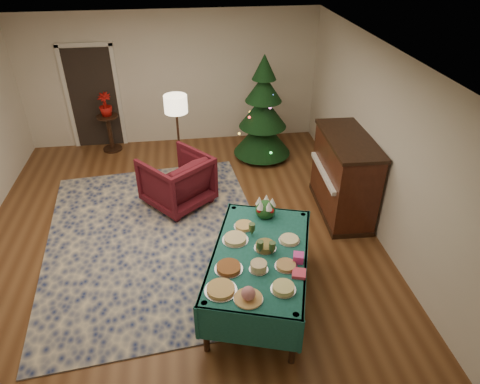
{
  "coord_description": "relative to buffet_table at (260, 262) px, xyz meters",
  "views": [
    {
      "loc": [
        0.22,
        -5.19,
        4.11
      ],
      "look_at": [
        0.89,
        -0.31,
        0.96
      ],
      "focal_mm": 32.0,
      "sensor_mm": 36.0,
      "label": 1
    }
  ],
  "objects": [
    {
      "name": "room_shell",
      "position": [
        -0.99,
        1.36,
        0.74
      ],
      "size": [
        7.0,
        7.0,
        7.0
      ],
      "color": "#593319",
      "rests_on": "ground"
    },
    {
      "name": "doorway",
      "position": [
        -2.59,
        4.85,
        0.49
      ],
      "size": [
        1.08,
        0.04,
        2.16
      ],
      "color": "black",
      "rests_on": "ground"
    },
    {
      "name": "rug",
      "position": [
        -1.35,
        1.42,
        -0.6
      ],
      "size": [
        3.6,
        4.49,
        0.02
      ],
      "primitive_type": "cube",
      "rotation": [
        0.0,
        0.0,
        0.1
      ],
      "color": "#14204C",
      "rests_on": "ground"
    },
    {
      "name": "buffet_table",
      "position": [
        0.0,
        0.0,
        0.0
      ],
      "size": [
        1.66,
        2.19,
        0.76
      ],
      "color": "black",
      "rests_on": "ground"
    },
    {
      "name": "platter_0",
      "position": [
        -0.52,
        -0.55,
        0.17
      ],
      "size": [
        0.35,
        0.35,
        0.05
      ],
      "color": "silver",
      "rests_on": "buffet_table"
    },
    {
      "name": "platter_1",
      "position": [
        -0.25,
        -0.71,
        0.22
      ],
      "size": [
        0.31,
        0.31,
        0.16
      ],
      "color": "silver",
      "rests_on": "buffet_table"
    },
    {
      "name": "platter_2",
      "position": [
        0.14,
        -0.63,
        0.18
      ],
      "size": [
        0.28,
        0.28,
        0.06
      ],
      "color": "silver",
      "rests_on": "buffet_table"
    },
    {
      "name": "platter_3",
      "position": [
        -0.4,
        -0.23,
        0.17
      ],
      "size": [
        0.33,
        0.33,
        0.05
      ],
      "color": "silver",
      "rests_on": "buffet_table"
    },
    {
      "name": "platter_4",
      "position": [
        -0.07,
        -0.29,
        0.2
      ],
      "size": [
        0.22,
        0.22,
        0.1
      ],
      "color": "silver",
      "rests_on": "buffet_table"
    },
    {
      "name": "platter_5",
      "position": [
        0.25,
        -0.28,
        0.17
      ],
      "size": [
        0.26,
        0.26,
        0.04
      ],
      "color": "silver",
      "rests_on": "buffet_table"
    },
    {
      "name": "platter_6",
      "position": [
        -0.26,
        0.27,
        0.17
      ],
      "size": [
        0.33,
        0.33,
        0.05
      ],
      "color": "silver",
      "rests_on": "buffet_table"
    },
    {
      "name": "platter_7",
      "position": [
        0.07,
        0.07,
        0.18
      ],
      "size": [
        0.27,
        0.27,
        0.07
      ],
      "color": "silver",
      "rests_on": "buffet_table"
    },
    {
      "name": "platter_8",
      "position": [
        0.4,
        0.17,
        0.17
      ],
      "size": [
        0.27,
        0.27,
        0.04
      ],
      "color": "silver",
      "rests_on": "buffet_table"
    },
    {
      "name": "platter_9",
      "position": [
        -0.12,
        0.53,
        0.17
      ],
      "size": [
        0.27,
        0.27,
        0.04
      ],
      "color": "silver",
      "rests_on": "buffet_table"
    },
    {
      "name": "goblet_0",
      "position": [
        -0.04,
        0.34,
        0.24
      ],
      "size": [
        0.08,
        0.08,
        0.18
      ],
      "color": "#2D471E",
      "rests_on": "buffet_table"
    },
    {
      "name": "goblet_1",
      "position": [
        0.13,
        -0.05,
        0.24
      ],
      "size": [
        0.08,
        0.08,
        0.18
      ],
      "color": "#2D471E",
      "rests_on": "buffet_table"
    },
    {
      "name": "goblet_2",
      "position": [
        -0.0,
        -0.01,
        0.24
      ],
      "size": [
        0.08,
        0.08,
        0.18
      ],
      "color": "#2D471E",
      "rests_on": "buffet_table"
    },
    {
      "name": "napkin_stack",
      "position": [
        0.36,
        -0.43,
        0.17
      ],
      "size": [
        0.19,
        0.19,
        0.04
      ],
      "primitive_type": "cube",
      "rotation": [
        0.0,
        0.0,
        -0.3
      ],
      "color": "#F34361",
      "rests_on": "buffet_table"
    },
    {
      "name": "gift_box",
      "position": [
        0.41,
        -0.2,
        0.2
      ],
      "size": [
        0.15,
        0.15,
        0.1
      ],
      "primitive_type": "cube",
      "rotation": [
        0.0,
        0.0,
        -0.3
      ],
      "color": "#E940AD",
      "rests_on": "buffet_table"
    },
    {
      "name": "centerpiece",
      "position": [
        0.2,
        0.73,
        0.28
      ],
      "size": [
        0.27,
        0.27,
        0.31
      ],
      "color": "#1E4C1E",
      "rests_on": "buffet_table"
    },
    {
      "name": "armchair",
      "position": [
        -0.98,
        2.34,
        -0.11
      ],
      "size": [
        1.31,
        1.3,
        0.98
      ],
      "primitive_type": "imported",
      "rotation": [
        0.0,
        0.0,
        3.83
      ],
      "color": "#501119",
      "rests_on": "ground"
    },
    {
      "name": "floor_lamp",
      "position": [
        -0.91,
        3.12,
        0.78
      ],
      "size": [
        0.4,
        0.4,
        1.63
      ],
      "color": "#A57F3F",
      "rests_on": "ground"
    },
    {
      "name": "side_table",
      "position": [
        -2.33,
        4.55,
        -0.23
      ],
      "size": [
        0.43,
        0.43,
        0.77
      ],
      "color": "black",
      "rests_on": "ground"
    },
    {
      "name": "potted_plant",
      "position": [
        -2.33,
        4.55,
        0.29
      ],
      "size": [
        0.26,
        0.47,
        0.26
      ],
      "primitive_type": "imported",
      "color": "#A5100B",
      "rests_on": "side_table"
    },
    {
      "name": "christmas_tree",
      "position": [
        0.73,
        3.83,
        0.33
      ],
      "size": [
        1.36,
        1.36,
        2.07
      ],
      "color": "black",
      "rests_on": "ground"
    },
    {
      "name": "piano",
      "position": [
        1.67,
        1.76,
        0.04
      ],
      "size": [
        0.78,
        1.56,
        1.33
      ],
      "color": "black",
      "rests_on": "ground"
    }
  ]
}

